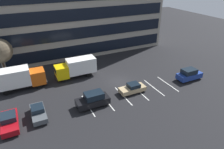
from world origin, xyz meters
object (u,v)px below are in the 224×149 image
(sedan_tan, at_px, (133,88))
(suv_navy, at_px, (189,74))
(box_truck_orange, at_px, (19,78))
(box_truck_yellow, at_px, (76,67))
(sedan_charcoal, at_px, (38,112))
(sedan_maroon, at_px, (10,121))
(suv_black, at_px, (93,100))
(bare_tree, at_px, (0,51))

(sedan_tan, bearing_deg, suv_navy, -3.40)
(box_truck_orange, relative_size, sedan_tan, 1.85)
(box_truck_orange, xyz_separation_m, box_truck_yellow, (9.24, 0.14, -0.12))
(sedan_charcoal, relative_size, sedan_maroon, 0.92)
(suv_black, relative_size, bare_tree, 0.62)
(box_truck_yellow, distance_m, sedan_tan, 10.76)
(sedan_maroon, xyz_separation_m, sedan_tan, (17.22, 0.27, -0.06))
(sedan_charcoal, bearing_deg, box_truck_yellow, 48.17)
(box_truck_orange, xyz_separation_m, sedan_maroon, (-1.77, -8.83, -1.22))
(sedan_charcoal, bearing_deg, sedan_tan, -0.50)
(suv_black, bearing_deg, sedan_maroon, 177.80)
(bare_tree, bearing_deg, sedan_tan, -35.55)
(box_truck_orange, bearing_deg, suv_navy, -19.29)
(sedan_maroon, relative_size, suv_black, 0.98)
(box_truck_yellow, height_order, sedan_maroon, box_truck_yellow)
(suv_black, distance_m, bare_tree, 17.45)
(sedan_charcoal, xyz_separation_m, suv_black, (7.17, -0.80, 0.30))
(bare_tree, bearing_deg, box_truck_orange, -63.40)
(sedan_charcoal, xyz_separation_m, sedan_maroon, (-3.33, -0.39, 0.06))
(suv_black, xyz_separation_m, suv_navy, (17.58, 0.03, -0.03))
(suv_navy, bearing_deg, sedan_charcoal, 178.23)
(box_truck_yellow, bearing_deg, bare_tree, 161.59)
(sedan_maroon, xyz_separation_m, bare_tree, (-0.16, 12.70, 4.63))
(sedan_charcoal, height_order, suv_black, suv_black)
(box_truck_yellow, relative_size, suv_navy, 1.61)
(bare_tree, bearing_deg, suv_navy, -24.83)
(suv_black, height_order, bare_tree, bare_tree)
(box_truck_orange, height_order, box_truck_yellow, box_truck_orange)
(box_truck_orange, bearing_deg, sedan_charcoal, -79.53)
(box_truck_orange, relative_size, bare_tree, 1.03)
(box_truck_yellow, distance_m, sedan_charcoal, 11.58)
(sedan_maroon, bearing_deg, sedan_charcoal, 6.74)
(box_truck_orange, relative_size, sedan_maroon, 1.69)
(sedan_maroon, distance_m, sedan_tan, 17.23)
(box_truck_orange, height_order, bare_tree, bare_tree)
(box_truck_yellow, bearing_deg, sedan_charcoal, -131.83)
(sedan_charcoal, distance_m, bare_tree, 13.62)
(box_truck_yellow, bearing_deg, box_truck_orange, -179.11)
(box_truck_yellow, xyz_separation_m, sedan_maroon, (-11.01, -8.98, -1.10))
(sedan_charcoal, distance_m, sedan_tan, 13.89)
(sedan_tan, relative_size, suv_black, 0.90)
(sedan_maroon, relative_size, sedan_tan, 1.09)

